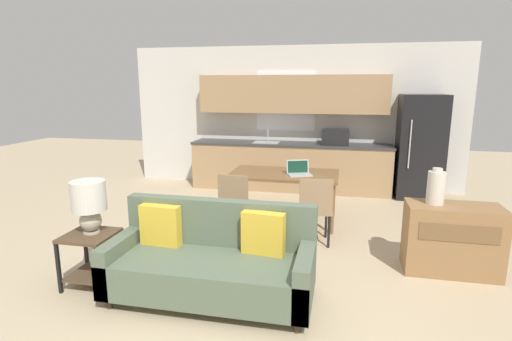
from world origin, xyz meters
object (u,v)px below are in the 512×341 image
Objects in this scene: dining_chair_near_right at (315,207)px; laptop at (299,171)px; vase at (436,187)px; credenza at (452,239)px; dining_table at (284,177)px; dining_chair_near_left at (237,202)px; refrigerator at (420,147)px; side_table at (91,251)px; couch at (213,262)px; table_lamp at (89,202)px.

dining_chair_near_right is 0.83m from laptop.
credenza is at bearing -9.28° from vase.
dining_table is 2.16m from vase.
credenza is 2.44× the size of laptop.
dining_chair_near_left is 1.06m from laptop.
refrigerator is at bearing 86.97° from credenza.
side_table is 1.39× the size of laptop.
refrigerator is 4.79m from couch.
table_lamp is 2.85m from laptop.
couch is (-2.48, -4.06, -0.56)m from refrigerator.
couch is at bearing 2.47° from side_table.
dining_chair_near_right reaches higher than side_table.
vase is (3.36, 1.10, 0.55)m from side_table.
vase is at bearing -57.19° from laptop.
dining_chair_near_left is (-1.00, 0.00, 0.00)m from dining_chair_near_right.
couch is 1.24m from side_table.
table_lamp reaches higher than side_table.
dining_table is 2.93× the size of table_lamp.
refrigerator is 3.72m from dining_chair_near_left.
side_table is 3.72m from credenza.
credenza is 1.09× the size of dining_chair_near_left.
credenza is at bearing 16.17° from table_lamp.
couch is 2.30m from laptop.
vase is (1.78, -1.21, 0.25)m from dining_table.
dining_chair_near_left is (-0.50, -0.79, -0.18)m from dining_table.
vase reaches higher than laptop.
side_table is 0.62× the size of dining_chair_near_right.
dining_chair_near_right is at bearing 35.43° from table_lamp.
couch is 2.43m from vase.
laptop reaches higher than credenza.
side_table is 1.87m from dining_chair_near_left.
couch reaches higher than dining_chair_near_right.
dining_table is 4.01× the size of vase.
table_lamp reaches higher than dining_table.
refrigerator reaches higher than laptop.
vase is at bearing 18.11° from side_table.
side_table is at bearing -163.31° from credenza.
refrigerator reaches higher than couch.
vase reaches higher than dining_table.
refrigerator reaches higher than credenza.
dining_chair_near_left reaches higher than credenza.
vase is 0.44× the size of dining_chair_near_right.
table_lamp reaches higher than dining_chair_near_right.
refrigerator is 3.09m from credenza.
laptop is (0.56, 2.19, 0.43)m from couch.
dining_table is 0.25m from laptop.
couch is at bearing -98.69° from dining_table.
dining_table is at bearing -65.58° from dining_chair_near_right.
dining_chair_near_right is at bearing -122.26° from refrigerator.
laptop reaches higher than dining_table.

